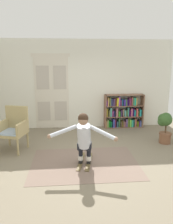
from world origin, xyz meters
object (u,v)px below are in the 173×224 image
Objects in this scene: wicker_chair at (14,128)px; person_skier at (84,135)px; potted_plant at (165,123)px; bookshelf at (123,113)px; skis_pair at (85,162)px.

person_skier is (1.68, -1.07, 0.11)m from wicker_chair.
person_skier is at bearing -32.48° from wicker_chair.
person_skier reaches higher than potted_plant.
wicker_chair is 2.00m from person_skier.
bookshelf is 1.72m from potted_plant.
person_skier is at bearing -152.59° from potted_plant.
bookshelf is 1.54× the size of potted_plant.
bookshelf reaches higher than potted_plant.
potted_plant is at bearing 24.51° from skis_pair.
wicker_chair is at bearing 152.04° from skis_pair.
skis_pair is 0.60× the size of person_skier.
potted_plant reaches higher than skis_pair.
wicker_chair is at bearing 147.52° from person_skier.
person_skier is (-2.31, -1.20, 0.15)m from potted_plant.
wicker_chair reaches higher than potted_plant.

